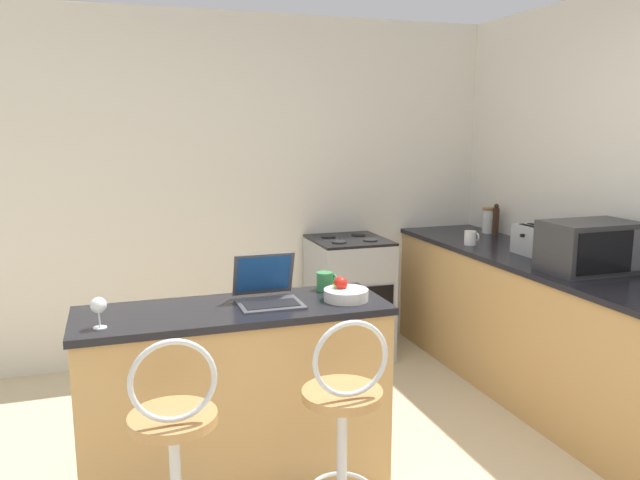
{
  "coord_description": "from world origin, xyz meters",
  "views": [
    {
      "loc": [
        -0.88,
        -2.1,
        1.77
      ],
      "look_at": [
        0.41,
        1.77,
        1.03
      ],
      "focal_mm": 35.0,
      "sensor_mm": 36.0,
      "label": 1
    }
  ],
  "objects_px": {
    "microwave": "(590,247)",
    "fruit_bowl": "(345,292)",
    "wine_glass_short": "(99,306)",
    "mug_green": "(325,281)",
    "laptop": "(267,291)",
    "bar_stool_near": "(175,467)",
    "storage_jar": "(489,220)",
    "mug_white": "(471,238)",
    "stove_range": "(349,297)",
    "toaster": "(533,240)",
    "bar_stool_far": "(343,439)",
    "pepper_mill": "(496,220)"
  },
  "relations": [
    {
      "from": "microwave",
      "to": "fruit_bowl",
      "type": "xyz_separation_m",
      "value": [
        -1.58,
        -0.11,
        -0.11
      ]
    },
    {
      "from": "wine_glass_short",
      "to": "fruit_bowl",
      "type": "bearing_deg",
      "value": 4.34
    },
    {
      "from": "mug_green",
      "to": "laptop",
      "type": "bearing_deg",
      "value": -159.23
    },
    {
      "from": "bar_stool_near",
      "to": "storage_jar",
      "type": "distance_m",
      "value": 3.4
    },
    {
      "from": "mug_white",
      "to": "mug_green",
      "type": "bearing_deg",
      "value": -148.43
    },
    {
      "from": "microwave",
      "to": "mug_green",
      "type": "bearing_deg",
      "value": 176.64
    },
    {
      "from": "bar_stool_near",
      "to": "wine_glass_short",
      "type": "relative_size",
      "value": 7.48
    },
    {
      "from": "wine_glass_short",
      "to": "storage_jar",
      "type": "height_order",
      "value": "storage_jar"
    },
    {
      "from": "laptop",
      "to": "storage_jar",
      "type": "distance_m",
      "value": 2.59
    },
    {
      "from": "stove_range",
      "to": "mug_green",
      "type": "relative_size",
      "value": 8.96
    },
    {
      "from": "toaster",
      "to": "mug_green",
      "type": "xyz_separation_m",
      "value": [
        -1.61,
        -0.42,
        -0.05
      ]
    },
    {
      "from": "laptop",
      "to": "wine_glass_short",
      "type": "distance_m",
      "value": 0.79
    },
    {
      "from": "mug_white",
      "to": "laptop",
      "type": "bearing_deg",
      "value": -150.38
    },
    {
      "from": "bar_stool_far",
      "to": "mug_white",
      "type": "bearing_deg",
      "value": 45.35
    },
    {
      "from": "wine_glass_short",
      "to": "mug_green",
      "type": "bearing_deg",
      "value": 14.75
    },
    {
      "from": "toaster",
      "to": "storage_jar",
      "type": "bearing_deg",
      "value": 75.62
    },
    {
      "from": "laptop",
      "to": "mug_green",
      "type": "relative_size",
      "value": 2.9
    },
    {
      "from": "mug_green",
      "to": "stove_range",
      "type": "bearing_deg",
      "value": 64.2
    },
    {
      "from": "bar_stool_far",
      "to": "toaster",
      "type": "distance_m",
      "value": 2.19
    },
    {
      "from": "microwave",
      "to": "pepper_mill",
      "type": "distance_m",
      "value": 1.28
    },
    {
      "from": "bar_stool_near",
      "to": "stove_range",
      "type": "xyz_separation_m",
      "value": [
        1.52,
        2.11,
        -0.02
      ]
    },
    {
      "from": "toaster",
      "to": "stove_range",
      "type": "xyz_separation_m",
      "value": [
        -0.95,
        0.95,
        -0.56
      ]
    },
    {
      "from": "laptop",
      "to": "stove_range",
      "type": "bearing_deg",
      "value": 56.21
    },
    {
      "from": "laptop",
      "to": "microwave",
      "type": "distance_m",
      "value": 1.96
    },
    {
      "from": "microwave",
      "to": "wine_glass_short",
      "type": "bearing_deg",
      "value": -175.83
    },
    {
      "from": "laptop",
      "to": "storage_jar",
      "type": "bearing_deg",
      "value": 32.89
    },
    {
      "from": "pepper_mill",
      "to": "mug_green",
      "type": "distance_m",
      "value": 2.16
    },
    {
      "from": "mug_green",
      "to": "microwave",
      "type": "bearing_deg",
      "value": -3.36
    },
    {
      "from": "bar_stool_near",
      "to": "fruit_bowl",
      "type": "height_order",
      "value": "fruit_bowl"
    },
    {
      "from": "fruit_bowl",
      "to": "pepper_mill",
      "type": "relative_size",
      "value": 0.89
    },
    {
      "from": "fruit_bowl",
      "to": "mug_white",
      "type": "bearing_deg",
      "value": 37.89
    },
    {
      "from": "stove_range",
      "to": "pepper_mill",
      "type": "xyz_separation_m",
      "value": [
        1.15,
        -0.21,
        0.58
      ]
    },
    {
      "from": "pepper_mill",
      "to": "mug_white",
      "type": "relative_size",
      "value": 2.45
    },
    {
      "from": "mug_white",
      "to": "fruit_bowl",
      "type": "bearing_deg",
      "value": -142.11
    },
    {
      "from": "storage_jar",
      "to": "laptop",
      "type": "bearing_deg",
      "value": -147.11
    },
    {
      "from": "bar_stool_near",
      "to": "storage_jar",
      "type": "height_order",
      "value": "storage_jar"
    },
    {
      "from": "bar_stool_far",
      "to": "stove_range",
      "type": "height_order",
      "value": "bar_stool_far"
    },
    {
      "from": "laptop",
      "to": "mug_white",
      "type": "distance_m",
      "value": 2.01
    },
    {
      "from": "bar_stool_near",
      "to": "stove_range",
      "type": "height_order",
      "value": "bar_stool_near"
    },
    {
      "from": "microwave",
      "to": "toaster",
      "type": "relative_size",
      "value": 1.89
    },
    {
      "from": "stove_range",
      "to": "mug_white",
      "type": "bearing_deg",
      "value": -34.33
    },
    {
      "from": "wine_glass_short",
      "to": "storage_jar",
      "type": "relative_size",
      "value": 0.67
    },
    {
      "from": "bar_stool_near",
      "to": "pepper_mill",
      "type": "distance_m",
      "value": 3.33
    },
    {
      "from": "fruit_bowl",
      "to": "mug_white",
      "type": "xyz_separation_m",
      "value": [
        1.38,
        1.07,
        0.01
      ]
    },
    {
      "from": "laptop",
      "to": "toaster",
      "type": "relative_size",
      "value": 1.07
    },
    {
      "from": "toaster",
      "to": "pepper_mill",
      "type": "height_order",
      "value": "pepper_mill"
    },
    {
      "from": "fruit_bowl",
      "to": "storage_jar",
      "type": "bearing_deg",
      "value": 39.47
    },
    {
      "from": "fruit_bowl",
      "to": "pepper_mill",
      "type": "distance_m",
      "value": 2.26
    },
    {
      "from": "bar_stool_near",
      "to": "fruit_bowl",
      "type": "distance_m",
      "value": 1.14
    },
    {
      "from": "mug_white",
      "to": "storage_jar",
      "type": "bearing_deg",
      "value": 44.21
    }
  ]
}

